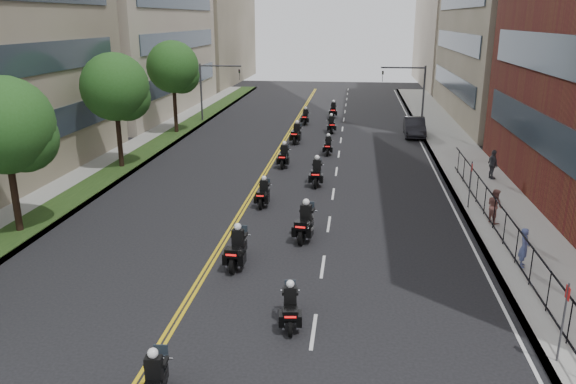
% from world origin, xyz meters
% --- Properties ---
extents(sidewalk_right, '(4.00, 90.00, 0.15)m').
position_xyz_m(sidewalk_right, '(12.00, 25.00, 0.07)').
color(sidewalk_right, gray).
rests_on(sidewalk_right, ground).
extents(sidewalk_left, '(4.00, 90.00, 0.15)m').
position_xyz_m(sidewalk_left, '(-12.00, 25.00, 0.07)').
color(sidewalk_left, gray).
rests_on(sidewalk_left, ground).
extents(grass_strip, '(2.00, 90.00, 0.04)m').
position_xyz_m(grass_strip, '(-11.20, 25.00, 0.17)').
color(grass_strip, '#193312').
rests_on(grass_strip, sidewalk_left).
extents(iron_fence, '(0.05, 28.00, 1.50)m').
position_xyz_m(iron_fence, '(11.00, 12.00, 0.90)').
color(iron_fence, black).
rests_on(iron_fence, sidewalk_right).
extents(street_trees, '(4.40, 38.40, 7.98)m').
position_xyz_m(street_trees, '(-11.05, 18.61, 5.13)').
color(street_trees, black).
rests_on(street_trees, ground).
extents(traffic_signal_right, '(4.09, 0.20, 5.60)m').
position_xyz_m(traffic_signal_right, '(9.54, 42.00, 3.70)').
color(traffic_signal_right, '#3F3F44').
rests_on(traffic_signal_right, ground).
extents(traffic_signal_left, '(4.09, 0.20, 5.60)m').
position_xyz_m(traffic_signal_left, '(-9.54, 42.00, 3.70)').
color(traffic_signal_left, '#3F3F44').
rests_on(traffic_signal_left, ground).
extents(motorcycle_1, '(0.62, 2.12, 1.57)m').
position_xyz_m(motorcycle_1, '(2.40, 5.32, 0.62)').
color(motorcycle_1, black).
rests_on(motorcycle_1, ground).
extents(motorcycle_2, '(0.58, 2.45, 1.80)m').
position_xyz_m(motorcycle_2, '(-0.28, 9.69, 0.71)').
color(motorcycle_2, black).
rests_on(motorcycle_2, ground).
extents(motorcycle_3, '(0.76, 2.54, 1.88)m').
position_xyz_m(motorcycle_3, '(2.20, 12.98, 0.74)').
color(motorcycle_3, black).
rests_on(motorcycle_3, ground).
extents(motorcycle_4, '(0.53, 2.21, 1.63)m').
position_xyz_m(motorcycle_4, '(-0.46, 17.51, 0.64)').
color(motorcycle_4, black).
rests_on(motorcycle_4, ground).
extents(motorcycle_5, '(0.57, 2.48, 1.83)m').
position_xyz_m(motorcycle_5, '(2.11, 21.75, 0.72)').
color(motorcycle_5, black).
rests_on(motorcycle_5, ground).
extents(motorcycle_6, '(0.55, 2.37, 1.75)m').
position_xyz_m(motorcycle_6, '(-0.41, 25.89, 0.69)').
color(motorcycle_6, black).
rests_on(motorcycle_6, ground).
extents(motorcycle_7, '(0.49, 2.11, 1.56)m').
position_xyz_m(motorcycle_7, '(2.39, 29.89, 0.62)').
color(motorcycle_7, black).
rests_on(motorcycle_7, ground).
extents(motorcycle_8, '(0.70, 2.51, 1.85)m').
position_xyz_m(motorcycle_8, '(-0.35, 33.52, 0.73)').
color(motorcycle_8, black).
rests_on(motorcycle_8, ground).
extents(motorcycle_9, '(0.68, 2.28, 1.69)m').
position_xyz_m(motorcycle_9, '(2.23, 38.26, 0.67)').
color(motorcycle_9, black).
rests_on(motorcycle_9, ground).
extents(motorcycle_10, '(0.53, 2.27, 1.68)m').
position_xyz_m(motorcycle_10, '(-0.40, 41.97, 0.66)').
color(motorcycle_10, black).
rests_on(motorcycle_10, ground).
extents(motorcycle_11, '(0.55, 2.40, 1.77)m').
position_xyz_m(motorcycle_11, '(2.08, 46.21, 0.70)').
color(motorcycle_11, black).
rests_on(motorcycle_11, ground).
extents(parked_sedan, '(1.79, 4.85, 1.59)m').
position_xyz_m(parked_sedan, '(9.40, 37.52, 0.79)').
color(parked_sedan, black).
rests_on(parked_sedan, ground).
extents(pedestrian_a, '(0.53, 0.67, 1.62)m').
position_xyz_m(pedestrian_a, '(11.20, 10.70, 0.96)').
color(pedestrian_a, '#495487').
rests_on(pedestrian_a, sidewalk_right).
extents(pedestrian_b, '(0.91, 1.01, 1.70)m').
position_xyz_m(pedestrian_b, '(11.20, 15.79, 1.00)').
color(pedestrian_b, '#88524A').
rests_on(pedestrian_b, sidewalk_right).
extents(pedestrian_c, '(0.70, 1.15, 1.83)m').
position_xyz_m(pedestrian_c, '(12.87, 23.86, 1.07)').
color(pedestrian_c, '#38383F').
rests_on(pedestrian_c, sidewalk_right).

